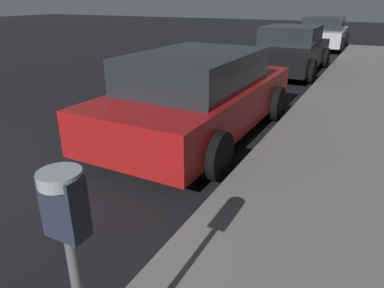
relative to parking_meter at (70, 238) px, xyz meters
The scene contains 4 objects.
parking_meter is the anchor object (origin of this frame).
car_red 4.52m from the parking_meter, 109.09° to the left, with size 2.12×4.46×1.43m.
car_black 10.78m from the parking_meter, 97.85° to the left, with size 2.09×4.41×1.43m.
car_silver 17.44m from the parking_meter, 94.83° to the left, with size 2.25×4.67×1.43m.
Camera 1 is at (5.43, -1.10, 2.21)m, focal length 32.94 mm.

